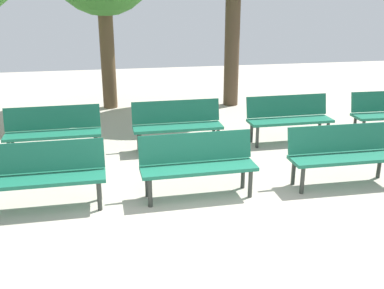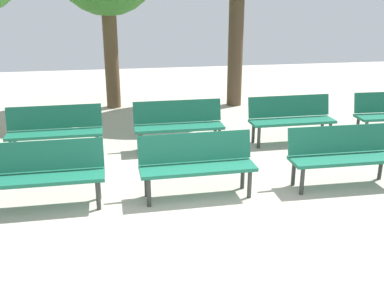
{
  "view_description": "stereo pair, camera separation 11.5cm",
  "coord_description": "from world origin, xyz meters",
  "px_view_note": "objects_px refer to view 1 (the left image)",
  "views": [
    {
      "loc": [
        -1.22,
        -4.04,
        2.73
      ],
      "look_at": [
        0.0,
        2.21,
        0.55
      ],
      "focal_mm": 41.84,
      "sensor_mm": 36.0,
      "label": 1
    },
    {
      "loc": [
        -1.11,
        -4.07,
        2.73
      ],
      "look_at": [
        0.0,
        2.21,
        0.55
      ],
      "focal_mm": 41.84,
      "sensor_mm": 36.0,
      "label": 2
    }
  ],
  "objects_px": {
    "bench_r0_c1": "(43,172)",
    "bench_r0_c3": "(342,152)",
    "bench_r1_c3": "(289,116)",
    "bench_r0_c2": "(198,161)",
    "bench_r1_c1": "(53,129)",
    "bench_r1_c2": "(177,122)"
  },
  "relations": [
    {
      "from": "bench_r0_c2",
      "to": "bench_r1_c2",
      "type": "height_order",
      "value": "same"
    },
    {
      "from": "bench_r0_c1",
      "to": "bench_r1_c3",
      "type": "bearing_deg",
      "value": 24.7
    },
    {
      "from": "bench_r0_c1",
      "to": "bench_r1_c3",
      "type": "distance_m",
      "value": 4.69
    },
    {
      "from": "bench_r0_c3",
      "to": "bench_r1_c3",
      "type": "height_order",
      "value": "same"
    },
    {
      "from": "bench_r0_c2",
      "to": "bench_r1_c1",
      "type": "height_order",
      "value": "same"
    },
    {
      "from": "bench_r0_c3",
      "to": "bench_r1_c2",
      "type": "distance_m",
      "value": 2.93
    },
    {
      "from": "bench_r0_c2",
      "to": "bench_r0_c3",
      "type": "xyz_separation_m",
      "value": [
        2.17,
        -0.02,
        0.0
      ]
    },
    {
      "from": "bench_r0_c1",
      "to": "bench_r0_c3",
      "type": "xyz_separation_m",
      "value": [
        4.23,
        -0.03,
        0.0
      ]
    },
    {
      "from": "bench_r1_c2",
      "to": "bench_r0_c3",
      "type": "bearing_deg",
      "value": -43.77
    },
    {
      "from": "bench_r0_c2",
      "to": "bench_r1_c3",
      "type": "xyz_separation_m",
      "value": [
        2.18,
        2.01,
        0.0
      ]
    },
    {
      "from": "bench_r0_c3",
      "to": "bench_r1_c1",
      "type": "relative_size",
      "value": 1.0
    },
    {
      "from": "bench_r0_c1",
      "to": "bench_r1_c1",
      "type": "xyz_separation_m",
      "value": [
        -0.06,
        1.97,
        0.0
      ]
    },
    {
      "from": "bench_r0_c3",
      "to": "bench_r1_c1",
      "type": "distance_m",
      "value": 4.72
    },
    {
      "from": "bench_r0_c2",
      "to": "bench_r1_c1",
      "type": "bearing_deg",
      "value": 135.68
    },
    {
      "from": "bench_r0_c1",
      "to": "bench_r1_c3",
      "type": "xyz_separation_m",
      "value": [
        4.24,
        2.0,
        0.0
      ]
    },
    {
      "from": "bench_r0_c2",
      "to": "bench_r0_c3",
      "type": "height_order",
      "value": "same"
    },
    {
      "from": "bench_r0_c1",
      "to": "bench_r0_c2",
      "type": "relative_size",
      "value": 1.0
    },
    {
      "from": "bench_r1_c2",
      "to": "bench_r1_c1",
      "type": "bearing_deg",
      "value": -179.9
    },
    {
      "from": "bench_r0_c1",
      "to": "bench_r1_c2",
      "type": "relative_size",
      "value": 1.0
    },
    {
      "from": "bench_r1_c1",
      "to": "bench_r0_c3",
      "type": "bearing_deg",
      "value": -25.83
    },
    {
      "from": "bench_r0_c2",
      "to": "bench_r1_c1",
      "type": "distance_m",
      "value": 2.9
    },
    {
      "from": "bench_r1_c1",
      "to": "bench_r1_c2",
      "type": "relative_size",
      "value": 1.0
    }
  ]
}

